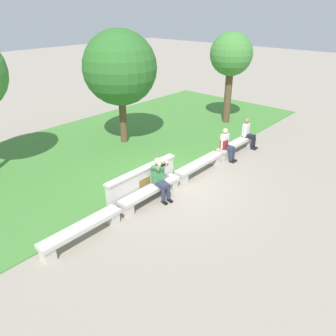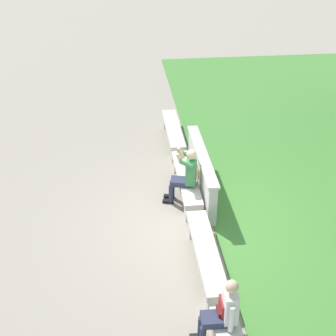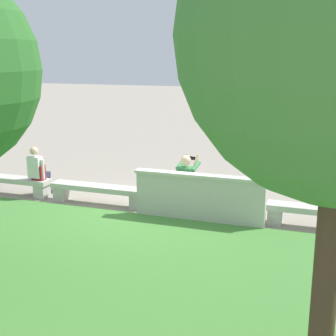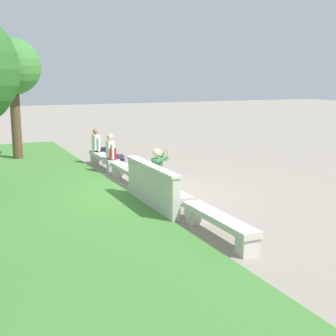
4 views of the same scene
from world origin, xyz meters
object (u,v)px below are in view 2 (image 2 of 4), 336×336
bench_main (173,132)px  person_distant (223,311)px  bench_near (186,181)px  person_photographer (186,173)px  bench_mid (206,255)px  backpack (226,309)px

bench_main → person_distant: 6.70m
bench_near → bench_main: bearing=180.0°
person_photographer → person_distant: person_photographer is taller
bench_mid → backpack: (1.58, 0.00, 0.32)m
bench_main → backpack: bearing=0.0°
bench_mid → person_distant: 1.69m
bench_main → bench_mid: (5.04, 0.00, 0.00)m
person_distant → backpack: bearing=134.1°
bench_mid → person_photographer: size_ratio=1.77×
person_distant → backpack: size_ratio=2.94×
bench_main → person_photographer: size_ratio=1.77×
person_photographer → bench_near: bearing=168.2°
person_photographer → person_distant: (3.81, 0.01, -0.06)m
bench_near → person_distant: size_ratio=1.85×
person_distant → backpack: person_distant is taller
bench_main → bench_mid: size_ratio=1.00×
bench_near → backpack: 4.11m
bench_mid → person_distant: bearing=-2.3°
bench_near → person_distant: (4.17, -0.07, 0.36)m
bench_near → person_photographer: bearing=-11.8°
person_photographer → bench_main: bearing=178.5°
person_photographer → bench_mid: bearing=2.0°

